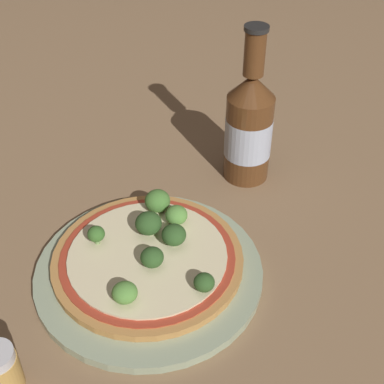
# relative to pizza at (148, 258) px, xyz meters

# --- Properties ---
(ground_plane) EXTENTS (3.00, 3.00, 0.00)m
(ground_plane) POSITION_rel_pizza_xyz_m (0.01, -0.01, -0.02)
(ground_plane) COLOR #846647
(plate) EXTENTS (0.28, 0.28, 0.01)m
(plate) POSITION_rel_pizza_xyz_m (0.00, -0.01, -0.01)
(plate) COLOR #93A384
(plate) RESTS_ON ground_plane
(pizza) EXTENTS (0.24, 0.24, 0.01)m
(pizza) POSITION_rel_pizza_xyz_m (0.00, 0.00, 0.00)
(pizza) COLOR #B77F42
(pizza) RESTS_ON plate
(broccoli_floret_0) EXTENTS (0.02, 0.02, 0.03)m
(broccoli_floret_0) POSITION_rel_pizza_xyz_m (-0.07, 0.00, 0.02)
(broccoli_floret_0) COLOR #7A9E5B
(broccoli_floret_0) RESTS_ON pizza
(broccoli_floret_1) EXTENTS (0.02, 0.02, 0.02)m
(broccoli_floret_1) POSITION_rel_pizza_xyz_m (0.08, -0.04, 0.02)
(broccoli_floret_1) COLOR #7A9E5B
(broccoli_floret_1) RESTS_ON pizza
(broccoli_floret_2) EXTENTS (0.03, 0.03, 0.02)m
(broccoli_floret_2) POSITION_rel_pizza_xyz_m (-0.00, -0.08, 0.02)
(broccoli_floret_2) COLOR #7A9E5B
(broccoli_floret_2) RESTS_ON pizza
(broccoli_floret_3) EXTENTS (0.03, 0.03, 0.03)m
(broccoli_floret_3) POSITION_rel_pizza_xyz_m (0.01, -0.02, 0.02)
(broccoli_floret_3) COLOR #7A9E5B
(broccoli_floret_3) RESTS_ON pizza
(broccoli_floret_4) EXTENTS (0.03, 0.03, 0.03)m
(broccoli_floret_4) POSITION_rel_pizza_xyz_m (0.03, 0.02, 0.02)
(broccoli_floret_4) COLOR #7A9E5B
(broccoli_floret_4) RESTS_ON pizza
(broccoli_floret_5) EXTENTS (0.03, 0.03, 0.03)m
(broccoli_floret_5) POSITION_rel_pizza_xyz_m (-0.01, 0.04, 0.03)
(broccoli_floret_5) COLOR #7A9E5B
(broccoli_floret_5) RESTS_ON pizza
(broccoli_floret_6) EXTENTS (0.03, 0.03, 0.03)m
(broccoli_floret_6) POSITION_rel_pizza_xyz_m (0.02, 0.06, 0.02)
(broccoli_floret_6) COLOR #7A9E5B
(broccoli_floret_6) RESTS_ON pizza
(broccoli_floret_7) EXTENTS (0.03, 0.03, 0.03)m
(broccoli_floret_7) POSITION_rel_pizza_xyz_m (-0.01, 0.09, 0.02)
(broccoli_floret_7) COLOR #7A9E5B
(broccoli_floret_7) RESTS_ON pizza
(beer_bottle) EXTENTS (0.07, 0.07, 0.24)m
(beer_bottle) POSITION_rel_pizza_xyz_m (0.09, 0.23, 0.07)
(beer_bottle) COLOR #563319
(beer_bottle) RESTS_ON ground_plane
(pepper_shaker) EXTENTS (0.04, 0.04, 0.06)m
(pepper_shaker) POSITION_rel_pizza_xyz_m (-0.09, -0.19, 0.01)
(pepper_shaker) COLOR tan
(pepper_shaker) RESTS_ON ground_plane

